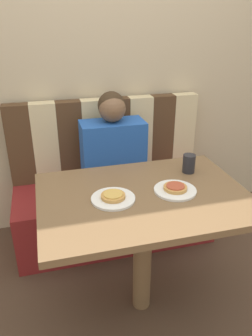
# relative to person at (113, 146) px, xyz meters

# --- Properties ---
(ground_plane) EXTENTS (12.00, 12.00, 0.00)m
(ground_plane) POSITION_rel_person_xyz_m (0.00, -0.69, -0.73)
(ground_plane) COLOR #4C3828
(wall_back) EXTENTS (7.00, 0.05, 2.60)m
(wall_back) POSITION_rel_person_xyz_m (0.00, 0.33, 0.57)
(wall_back) COLOR #C6B28E
(wall_back) RESTS_ON ground_plane
(booth_seat) EXTENTS (1.40, 0.56, 0.42)m
(booth_seat) POSITION_rel_person_xyz_m (0.00, -0.00, -0.52)
(booth_seat) COLOR maroon
(booth_seat) RESTS_ON ground_plane
(booth_backrest) EXTENTS (1.40, 0.10, 0.58)m
(booth_backrest) POSITION_rel_person_xyz_m (0.00, 0.23, -0.02)
(booth_backrest) COLOR #4C331E
(booth_backrest) RESTS_ON booth_seat
(dining_table) EXTENTS (1.03, 0.74, 0.74)m
(dining_table) POSITION_rel_person_xyz_m (0.00, -0.69, -0.09)
(dining_table) COLOR brown
(dining_table) RESTS_ON ground_plane
(person) EXTENTS (0.43, 0.22, 0.67)m
(person) POSITION_rel_person_xyz_m (0.00, 0.00, 0.00)
(person) COLOR #2356B2
(person) RESTS_ON booth_seat
(plate_left) EXTENTS (0.21, 0.21, 0.01)m
(plate_left) POSITION_rel_person_xyz_m (-0.16, -0.70, 0.02)
(plate_left) COLOR white
(plate_left) RESTS_ON dining_table
(plate_right) EXTENTS (0.21, 0.21, 0.01)m
(plate_right) POSITION_rel_person_xyz_m (0.16, -0.70, 0.02)
(plate_right) COLOR white
(plate_right) RESTS_ON dining_table
(pizza_left) EXTENTS (0.12, 0.12, 0.02)m
(pizza_left) POSITION_rel_person_xyz_m (-0.16, -0.70, 0.03)
(pizza_left) COLOR #C68E47
(pizza_left) RESTS_ON plate_left
(pizza_right) EXTENTS (0.12, 0.12, 0.02)m
(pizza_right) POSITION_rel_person_xyz_m (0.16, -0.70, 0.03)
(pizza_right) COLOR #C68E47
(pizza_right) RESTS_ON plate_right
(drinking_cup) EXTENTS (0.07, 0.07, 0.10)m
(drinking_cup) POSITION_rel_person_xyz_m (0.32, -0.51, 0.06)
(drinking_cup) COLOR #232328
(drinking_cup) RESTS_ON dining_table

